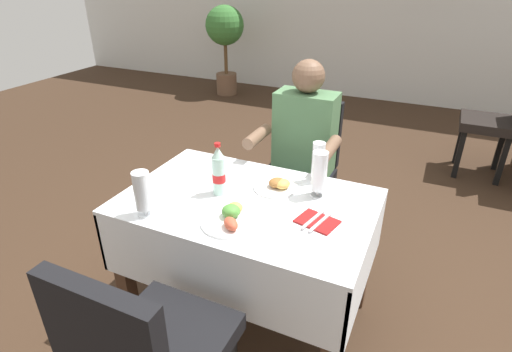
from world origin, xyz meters
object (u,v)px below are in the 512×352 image
Objects in this scene: main_dining_table at (248,229)px; beer_glass_right at (318,161)px; seated_diner_far at (301,153)px; potted_plant_corner at (225,35)px; cola_bottle_primary at (219,172)px; plate_far_diner at (278,185)px; beer_glass_middle at (319,174)px; chair_near_camera_side at (148,350)px; napkin_cutlery_set at (317,221)px; chair_far_diner_seat at (300,167)px; background_chair_left at (501,118)px; plate_near_camera at (231,217)px; beer_glass_left at (143,193)px.

beer_glass_right is at bearing 52.87° from main_dining_table.
potted_plant_corner is at bearing 125.59° from seated_diner_far.
main_dining_table is at bearing 0.20° from cola_bottle_primary.
seated_diner_far reaches higher than potted_plant_corner.
beer_glass_middle is at bearing 5.35° from plate_far_diner.
cola_bottle_primary is at bearing -179.80° from main_dining_table.
napkin_cutlery_set is at bearing 63.94° from chair_near_camera_side.
chair_far_diner_seat is 0.78× the size of potted_plant_corner.
chair_near_camera_side is at bearing -91.53° from seated_diner_far.
chair_near_camera_side is 1.04m from beer_glass_middle.
potted_plant_corner reaches higher than cola_bottle_primary.
main_dining_table is at bearing -117.41° from background_chair_left.
chair_near_camera_side is 5.06m from potted_plant_corner.
chair_far_diner_seat is at bearing 90.00° from main_dining_table.
plate_near_camera is (0.02, -0.20, 0.19)m from main_dining_table.
plate_far_diner is 0.31m from cola_bottle_primary.
plate_far_diner is 0.24m from beer_glass_right.
plate_near_camera is 2.91m from background_chair_left.
seated_diner_far is at bearing 95.89° from plate_far_diner.
plate_near_camera is at bearing -84.60° from main_dining_table.
chair_near_camera_side is 4.54× the size of beer_glass_right.
potted_plant_corner reaches higher than beer_glass_left.
napkin_cutlery_set is (0.36, -0.82, 0.18)m from chair_far_diner_seat.
chair_near_camera_side is 1.17m from beer_glass_right.
seated_diner_far is at bearing 114.18° from napkin_cutlery_set.
napkin_cutlery_set is 2.64m from background_chair_left.
chair_near_camera_side is at bearing -79.13° from cola_bottle_primary.
chair_near_camera_side reaches higher than plate_far_diner.
chair_near_camera_side reaches higher than napkin_cutlery_set.
beer_glass_left is at bearing -133.51° from beer_glass_right.
beer_glass_middle is (0.65, 0.49, 0.00)m from beer_glass_left.
chair_far_diner_seat is 3.71m from potted_plant_corner.
main_dining_table is 0.94× the size of seated_diner_far.
cola_bottle_primary is at bearing -61.71° from potted_plant_corner.
napkin_cutlery_set is (0.27, -0.20, -0.01)m from plate_far_diner.
chair_near_camera_side is at bearing -102.47° from beer_glass_right.
background_chair_left reaches higher than beer_glass_left.
chair_near_camera_side is at bearing -52.95° from beer_glass_left.
beer_glass_left is 0.17× the size of potted_plant_corner.
potted_plant_corner is (-2.03, 3.77, 0.00)m from cola_bottle_primary.
plate_far_diner is at bearing -57.83° from potted_plant_corner.
cola_bottle_primary is 1.36× the size of napkin_cutlery_set.
potted_plant_corner is at bearing 115.59° from chair_near_camera_side.
beer_glass_middle is at bearing -71.12° from beer_glass_right.
main_dining_table is 1.23× the size of chair_near_camera_side.
beer_glass_left is at bearing 127.05° from chair_near_camera_side.
beer_glass_right is 0.40m from napkin_cutlery_set.
cola_bottle_primary is (-0.15, -0.00, 0.29)m from main_dining_table.
seated_diner_far reaches higher than chair_near_camera_side.
beer_glass_middle is at bearing -113.25° from background_chair_left.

